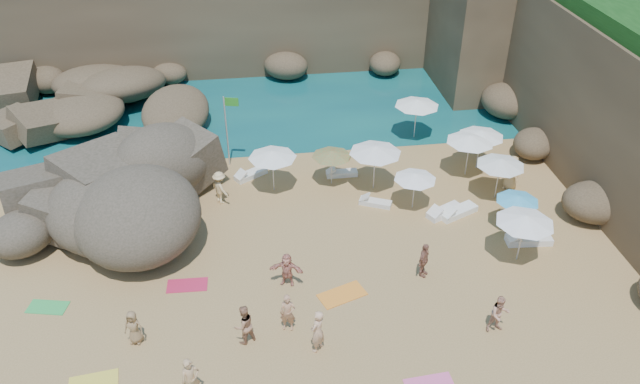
{
  "coord_description": "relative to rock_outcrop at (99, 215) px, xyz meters",
  "views": [
    {
      "loc": [
        -1.15,
        -20.2,
        17.65
      ],
      "look_at": [
        2.0,
        3.0,
        2.0
      ],
      "focal_mm": 35.0,
      "sensor_mm": 36.0,
      "label": 1
    }
  ],
  "objects": [
    {
      "name": "parasol_10",
      "position": [
        19.37,
        -3.71,
        1.71
      ],
      "size": [
        1.97,
        1.97,
        1.86
      ],
      "color": "silver",
      "rests_on": "ground"
    },
    {
      "name": "towel_7",
      "position": [
        4.45,
        -5.66,
        0.01
      ],
      "size": [
        1.7,
        0.9,
        0.03
      ],
      "primitive_type": "cube",
      "rotation": [
        0.0,
        0.0,
        -0.04
      ],
      "color": "#C42246",
      "rests_on": "ground"
    },
    {
      "name": "parasol_1",
      "position": [
        17.13,
        5.56,
        2.22
      ],
      "size": [
        2.55,
        2.55,
        2.41
      ],
      "color": "silver",
      "rests_on": "ground"
    },
    {
      "name": "cliff_right",
      "position": [
        27.47,
        2.57,
        4.0
      ],
      "size": [
        8.0,
        30.0,
        8.0
      ],
      "primitive_type": "cube",
      "color": "brown",
      "rests_on": "ground"
    },
    {
      "name": "cliff_back",
      "position": [
        10.47,
        19.57,
        4.0
      ],
      "size": [
        44.0,
        8.0,
        8.0
      ],
      "primitive_type": "cube",
      "color": "brown",
      "rests_on": "ground"
    },
    {
      "name": "lounger_5",
      "position": [
        16.59,
        -2.18,
        0.15
      ],
      "size": [
        1.98,
        1.42,
        0.3
      ],
      "primitive_type": "cube",
      "rotation": [
        0.0,
        0.0,
        0.47
      ],
      "color": "white",
      "rests_on": "ground"
    },
    {
      "name": "lounger_0",
      "position": [
        7.45,
        2.47,
        0.14
      ],
      "size": [
        1.84,
        1.46,
        0.28
      ],
      "primitive_type": "cube",
      "rotation": [
        0.0,
        0.0,
        0.56
      ],
      "color": "white",
      "rests_on": "ground"
    },
    {
      "name": "towel_4",
      "position": [
        1.41,
        -10.29,
        0.01
      ],
      "size": [
        1.76,
        1.03,
        0.03
      ],
      "primitive_type": "cube",
      "rotation": [
        0.0,
        0.0,
        0.12
      ],
      "color": "yellow",
      "rests_on": "ground"
    },
    {
      "name": "towel_10",
      "position": [
        10.75,
        -7.09,
        0.02
      ],
      "size": [
        2.13,
        1.56,
        0.03
      ],
      "primitive_type": "cube",
      "rotation": [
        0.0,
        0.0,
        0.35
      ],
      "color": "orange",
      "rests_on": "ground"
    },
    {
      "name": "towel_11",
      "position": [
        -1.02,
        -6.22,
        0.01
      ],
      "size": [
        1.7,
        1.1,
        0.03
      ],
      "primitive_type": "cube",
      "rotation": [
        0.0,
        0.0,
        -0.22
      ],
      "color": "green",
      "rests_on": "ground"
    },
    {
      "name": "flag_pole",
      "position": [
        6.48,
        3.87,
        2.59
      ],
      "size": [
        0.79,
        0.21,
        4.06
      ],
      "color": "silver",
      "rests_on": "ground"
    },
    {
      "name": "parasol_4",
      "position": [
        19.52,
        -1.11,
        2.06
      ],
      "size": [
        2.37,
        2.37,
        2.24
      ],
      "color": "silver",
      "rests_on": "ground"
    },
    {
      "name": "rock_promontory",
      "position": [
        -2.53,
        10.57,
        0.0
      ],
      "size": [
        12.0,
        7.0,
        2.0
      ],
      "primitive_type": null,
      "color": "brown",
      "rests_on": "ground"
    },
    {
      "name": "ground",
      "position": [
        8.47,
        -5.43,
        0.0
      ],
      "size": [
        120.0,
        120.0,
        0.0
      ],
      "primitive_type": "plane",
      "color": "tan",
      "rests_on": "ground"
    },
    {
      "name": "parasol_0",
      "position": [
        8.57,
        1.06,
        2.11
      ],
      "size": [
        2.43,
        2.43,
        2.3
      ],
      "color": "silver",
      "rests_on": "ground"
    },
    {
      "name": "person_lie_4",
      "position": [
        8.4,
        -8.66,
        0.19
      ],
      "size": [
        0.94,
        1.72,
        0.39
      ],
      "primitive_type": "imported",
      "rotation": [
        0.0,
        0.0,
        -0.22
      ],
      "color": "tan",
      "rests_on": "ground"
    },
    {
      "name": "person_stand_6",
      "position": [
        9.38,
        -9.82,
        0.94
      ],
      "size": [
        0.79,
        0.81,
        1.87
      ],
      "primitive_type": "imported",
      "rotation": [
        0.0,
        0.0,
        3.99
      ],
      "color": "#E2AB80",
      "rests_on": "ground"
    },
    {
      "name": "person_lie_2",
      "position": [
        2.71,
        -8.55,
        0.19
      ],
      "size": [
        1.06,
        1.59,
        0.39
      ],
      "primitive_type": "imported",
      "rotation": [
        0.0,
        0.0,
        -0.26
      ],
      "color": "olive",
      "rests_on": "ground"
    },
    {
      "name": "lounger_1",
      "position": [
        13.44,
        -0.95,
        0.12
      ],
      "size": [
        1.66,
        1.14,
        0.25
      ],
      "primitive_type": "cube",
      "rotation": [
        0.0,
        0.0,
        -0.43
      ],
      "color": "silver",
      "rests_on": "ground"
    },
    {
      "name": "parasol_5",
      "position": [
        13.64,
        0.54,
        2.29
      ],
      "size": [
        2.64,
        2.64,
        2.49
      ],
      "color": "silver",
      "rests_on": "ground"
    },
    {
      "name": "lounger_3",
      "position": [
        17.22,
        -2.29,
        0.16
      ],
      "size": [
        2.1,
        1.45,
        0.31
      ],
      "primitive_type": "cube",
      "rotation": [
        0.0,
        0.0,
        0.43
      ],
      "color": "white",
      "rests_on": "ground"
    },
    {
      "name": "parasol_3",
      "position": [
        18.77,
        1.2,
        2.15
      ],
      "size": [
        2.48,
        2.48,
        2.34
      ],
      "color": "silver",
      "rests_on": "ground"
    },
    {
      "name": "parasol_6",
      "position": [
        11.58,
        1.28,
        1.79
      ],
      "size": [
        2.06,
        2.06,
        1.95
      ],
      "color": "silver",
      "rests_on": "ground"
    },
    {
      "name": "person_stand_3",
      "position": [
        14.33,
        -6.33,
        0.81
      ],
      "size": [
        0.9,
        1.0,
        1.63
      ],
      "primitive_type": "imported",
      "rotation": [
        0.0,
        0.0,
        0.91
      ],
      "color": "#935D49",
      "rests_on": "ground"
    },
    {
      "name": "marina_masts",
      "position": [
        -8.03,
        24.57,
        3.0
      ],
      "size": [
        3.1,
        0.1,
        6.0
      ],
      "color": "white",
      "rests_on": "ground"
    },
    {
      "name": "lounger_4",
      "position": [
        19.7,
        -4.84,
        0.16
      ],
      "size": [
        2.08,
        0.83,
        0.32
      ],
      "primitive_type": "cube",
      "rotation": [
        0.0,
        0.0,
        -0.07
      ],
      "color": "white",
      "rests_on": "ground"
    },
    {
      "name": "parasol_8",
      "position": [
        18.72,
        -5.87,
        2.17
      ],
      "size": [
        2.5,
        2.5,
        2.36
      ],
      "color": "silver",
      "rests_on": "ground"
    },
    {
      "name": "lounger_2",
      "position": [
        12.24,
        1.95,
        0.13
      ],
      "size": [
        1.65,
        0.55,
        0.26
      ],
      "primitive_type": "cube",
      "rotation": [
        0.0,
        0.0,
        0.0
      ],
      "color": "white",
      "rests_on": "ground"
    },
    {
      "name": "parasol_9",
      "position": [
        15.2,
        -1.39,
        1.79
      ],
      "size": [
        2.06,
        2.06,
        1.95
      ],
      "color": "silver",
      "rests_on": "ground"
    },
    {
      "name": "person_stand_4",
      "position": [
        20.54,
        -0.41,
        0.94
      ],
      "size": [
        0.99,
        1.01,
        1.87
      ],
      "primitive_type": "imported",
      "rotation": [
        0.0,
        0.0,
        -0.83
      ],
      "color": "tan",
      "rests_on": "ground"
    },
    {
      "name": "seawater",
      "position": [
        8.47,
        24.57,
        0.0
      ],
      "size": [
        120.0,
        120.0,
        0.0
      ],
      "primitive_type": "plane",
      "color": "#0C4751",
      "rests_on": "ground"
    },
    {
      "name": "person_stand_5",
      "position": [
        5.04,
        2.47,
        0.96
      ],
      "size": [
        1.82,
        0.63,
        1.92
      ],
      "primitive_type": "imported",
      "rotation": [
        0.0,
        0.0,
        -0.07
      ],
      "color": "tan",
      "rests_on": "ground"
    },
    {
      "name": "person_lie_5",
      "position": [
        16.27,
        -9.8,
        0.31
      ],
      "size": [
        0.87,
        1.67,
        0.62
      ],
      "primitive_type": "imported",
      "rotation": [
        0.0,
        0.0,
        0.05
      ],
      "color": "tan",
      "rests_on": "ground"
    },
    {
      "name": "person_stand_2",
      "position": [
        5.89,
        0.28,
        0.87
      ],
      "size": [
        1.03,
        1.19,
        1.74
      ],
      "primitive_type": "imported",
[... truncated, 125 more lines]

